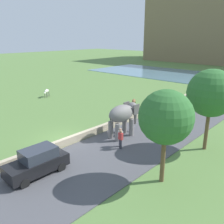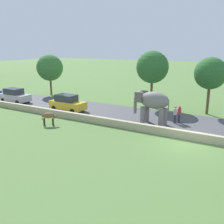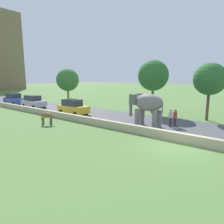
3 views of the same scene
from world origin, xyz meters
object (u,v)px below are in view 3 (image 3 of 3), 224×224
at_px(cow_brown, 47,116).
at_px(car_silver, 33,102).
at_px(person_trailing, 175,118).
at_px(car_yellow, 73,107).
at_px(elephant, 146,105).
at_px(person_beside_elephant, 171,118).
at_px(car_blue, 14,99).

bearing_deg(cow_brown, car_silver, 64.98).
xyz_separation_m(person_trailing, car_yellow, (-1.55, 11.73, 0.03)).
bearing_deg(elephant, person_trailing, -53.53).
height_order(person_beside_elephant, car_blue, car_blue).
relative_size(car_blue, car_silver, 1.00).
distance_m(person_beside_elephant, car_yellow, 11.50).
distance_m(car_blue, cow_brown, 16.70).
distance_m(car_blue, car_silver, 5.63).
relative_size(elephant, cow_brown, 2.60).
height_order(elephant, person_beside_elephant, elephant).
xyz_separation_m(person_beside_elephant, cow_brown, (-6.09, 9.53, -0.04)).
height_order(person_trailing, car_yellow, car_yellow).
height_order(car_yellow, cow_brown, car_yellow).
bearing_deg(cow_brown, car_yellow, 21.51).
bearing_deg(person_trailing, elephant, 126.47).
height_order(person_beside_elephant, person_trailing, same).
bearing_deg(person_beside_elephant, car_blue, 92.82).
relative_size(person_trailing, car_yellow, 0.40).
relative_size(person_beside_elephant, person_trailing, 1.00).
relative_size(car_blue, car_yellow, 1.00).
relative_size(person_beside_elephant, car_yellow, 0.40).
relative_size(elephant, person_trailing, 2.15).
distance_m(person_trailing, car_blue, 25.86).
height_order(car_blue, cow_brown, car_blue).
relative_size(elephant, car_yellow, 0.87).
bearing_deg(car_blue, elephant, -89.97).
distance_m(elephant, car_blue, 23.76).
bearing_deg(cow_brown, elephant, -57.99).
height_order(elephant, car_yellow, elephant).
bearing_deg(person_trailing, car_yellow, 97.52).
relative_size(person_trailing, cow_brown, 1.21).
bearing_deg(car_yellow, person_beside_elephant, -83.74).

